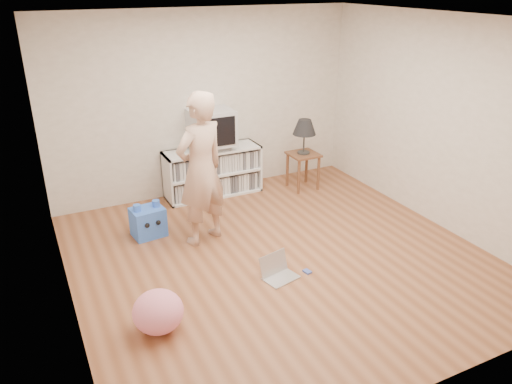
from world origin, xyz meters
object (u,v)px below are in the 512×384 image
object	(u,v)px
person	(201,170)
dvd_deck	(212,147)
laptop	(277,271)
plush_pink	(158,312)
side_table	(303,162)
table_lamp	(304,128)
plush_blue	(148,222)
crt_tv	(211,127)
media_unit	(212,172)

from	to	relation	value
person	dvd_deck	bearing A→B (deg)	-136.47
laptop	plush_pink	world-z (taller)	plush_pink
side_table	plush_pink	xyz separation A→B (m)	(-2.89, -2.29, -0.22)
table_lamp	plush_blue	size ratio (longest dim) A/B	1.15
side_table	plush_pink	distance (m)	3.70
crt_tv	side_table	world-z (taller)	crt_tv
person	plush_pink	size ratio (longest dim) A/B	3.97
side_table	laptop	distance (m)	2.52
crt_tv	dvd_deck	bearing A→B (deg)	90.00
plush_blue	table_lamp	bearing A→B (deg)	3.96
dvd_deck	side_table	distance (m)	1.39
plush_blue	person	bearing A→B (deg)	-42.13
crt_tv	table_lamp	bearing A→B (deg)	-15.69
table_lamp	plush_blue	world-z (taller)	table_lamp
table_lamp	laptop	xyz separation A→B (m)	(-1.51, -1.99, -0.87)
crt_tv	plush_blue	world-z (taller)	crt_tv
dvd_deck	laptop	world-z (taller)	dvd_deck
crt_tv	person	size ratio (longest dim) A/B	0.33
dvd_deck	crt_tv	bearing A→B (deg)	-90.00
media_unit	person	distance (m)	1.52
media_unit	side_table	bearing A→B (deg)	-16.46
dvd_deck	side_table	bearing A→B (deg)	-15.82
table_lamp	plush_pink	distance (m)	3.76
media_unit	person	size ratio (longest dim) A/B	0.76
table_lamp	plush_pink	size ratio (longest dim) A/B	1.11
table_lamp	plush_pink	bearing A→B (deg)	-141.64
crt_tv	side_table	distance (m)	1.48
media_unit	plush_pink	size ratio (longest dim) A/B	3.03
crt_tv	plush_pink	size ratio (longest dim) A/B	1.30
side_table	media_unit	bearing A→B (deg)	163.54
media_unit	plush_pink	bearing A→B (deg)	-120.68
table_lamp	plush_pink	world-z (taller)	table_lamp
side_table	table_lamp	distance (m)	0.53
media_unit	laptop	bearing A→B (deg)	-94.93
media_unit	table_lamp	size ratio (longest dim) A/B	2.72
media_unit	plush_pink	distance (m)	3.12
media_unit	dvd_deck	world-z (taller)	dvd_deck
crt_tv	table_lamp	distance (m)	1.36
dvd_deck	laptop	distance (m)	2.46
side_table	laptop	bearing A→B (deg)	-127.18
plush_blue	plush_pink	world-z (taller)	plush_blue
plush_blue	dvd_deck	bearing A→B (deg)	28.44
crt_tv	laptop	bearing A→B (deg)	-94.97
dvd_deck	laptop	bearing A→B (deg)	-94.96
dvd_deck	side_table	xyz separation A→B (m)	(1.31, -0.37, -0.32)
plush_blue	plush_pink	bearing A→B (deg)	-108.93
media_unit	plush_pink	xyz separation A→B (m)	(-1.59, -2.68, -0.15)
media_unit	plush_blue	world-z (taller)	media_unit
crt_tv	table_lamp	world-z (taller)	crt_tv
person	plush_pink	xyz separation A→B (m)	(-0.97, -1.41, -0.72)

